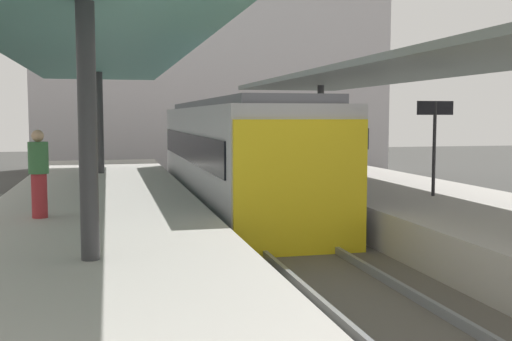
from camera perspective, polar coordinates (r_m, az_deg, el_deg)
The scene contains 14 objects.
ground_plane at distance 13.82m, azimuth 1.66°, elevation -6.89°, with size 80.00×80.00×0.00m, color #383835.
platform_left at distance 13.26m, azimuth -14.46°, elevation -5.36°, with size 4.40×28.00×1.00m, color #ADA8A0.
platform_right at distance 15.16m, azimuth 15.70°, elevation -4.10°, with size 4.40×28.00×1.00m, color #ADA8A0.
track_ballast at distance 13.80m, azimuth 1.66°, elevation -6.49°, with size 3.20×28.00×0.20m, color #59544C.
rail_near_side at distance 13.60m, azimuth -1.28°, elevation -5.93°, with size 0.08×28.00×0.14m, color slate.
rail_far_side at distance 13.97m, azimuth 4.53°, elevation -5.65°, with size 0.08×28.00×0.14m, color slate.
commuter_train at distance 17.73m, azimuth -1.95°, elevation 1.38°, with size 2.78×12.60×3.10m.
canopy_left at distance 14.53m, azimuth -14.71°, elevation 10.69°, with size 4.18×21.00×3.45m.
canopy_right at distance 16.25m, azimuth 13.56°, elevation 8.90°, with size 4.18×21.00×3.11m.
platform_bench at distance 17.66m, azimuth 7.16°, elevation 0.47°, with size 1.40×0.41×0.86m.
platform_sign at distance 14.88m, azimuth 16.21°, elevation 3.94°, with size 0.90×0.08×2.21m.
passenger_near_bench at distance 11.92m, azimuth -19.46°, elevation -0.17°, with size 0.36×0.36×1.61m.
passenger_mid_platform at distance 19.95m, azimuth 9.88°, elevation 2.16°, with size 0.36×0.36×1.70m.
station_building_backdrop at distance 33.61m, azimuth -4.19°, elevation 9.53°, with size 18.00×6.00×11.00m, color #B7B2B7.
Camera 1 is at (-3.55, -13.05, 2.85)m, focal length 43.23 mm.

